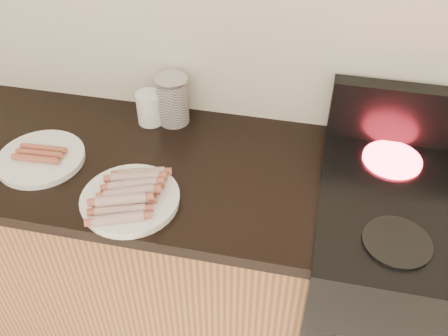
% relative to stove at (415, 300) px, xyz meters
% --- Properties ---
extents(wall_back, '(4.00, 0.04, 2.60)m').
position_rel_stove_xyz_m(wall_back, '(-0.78, 0.32, 0.84)').
color(wall_back, silver).
rests_on(wall_back, ground).
extents(cabinet_base, '(2.20, 0.59, 0.86)m').
position_rel_stove_xyz_m(cabinet_base, '(-1.48, 0.01, -0.03)').
color(cabinet_base, '#AF733D').
rests_on(cabinet_base, floor).
extents(stove, '(0.76, 0.65, 0.91)m').
position_rel_stove_xyz_m(stove, '(0.00, 0.00, 0.00)').
color(stove, black).
rests_on(stove, floor).
extents(burner_near_left, '(0.18, 0.18, 0.01)m').
position_rel_stove_xyz_m(burner_near_left, '(-0.17, -0.17, 0.46)').
color(burner_near_left, black).
rests_on(burner_near_left, stove).
extents(burner_far_left, '(0.18, 0.18, 0.01)m').
position_rel_stove_xyz_m(burner_far_left, '(-0.17, 0.17, 0.46)').
color(burner_far_left, '#FF1E2D').
rests_on(burner_far_left, stove).
extents(main_plate, '(0.31, 0.31, 0.02)m').
position_rel_stove_xyz_m(main_plate, '(-0.91, -0.17, 0.45)').
color(main_plate, silver).
rests_on(main_plate, counter_slab).
extents(side_plate, '(0.33, 0.33, 0.02)m').
position_rel_stove_xyz_m(side_plate, '(-1.24, -0.05, 0.45)').
color(side_plate, white).
rests_on(side_plate, counter_slab).
extents(hotdog_pile, '(0.14, 0.26, 0.05)m').
position_rel_stove_xyz_m(hotdog_pile, '(-0.91, -0.17, 0.49)').
color(hotdog_pile, brown).
rests_on(hotdog_pile, main_plate).
extents(plain_sausages, '(0.14, 0.08, 0.02)m').
position_rel_stove_xyz_m(plain_sausages, '(-1.24, -0.05, 0.47)').
color(plain_sausages, '#D07846').
rests_on(plain_sausages, side_plate).
extents(canister, '(0.11, 0.11, 0.17)m').
position_rel_stove_xyz_m(canister, '(-0.90, 0.25, 0.53)').
color(canister, white).
rests_on(canister, counter_slab).
extents(mug, '(0.12, 0.12, 0.11)m').
position_rel_stove_xyz_m(mug, '(-0.97, 0.22, 0.50)').
color(mug, white).
rests_on(mug, counter_slab).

